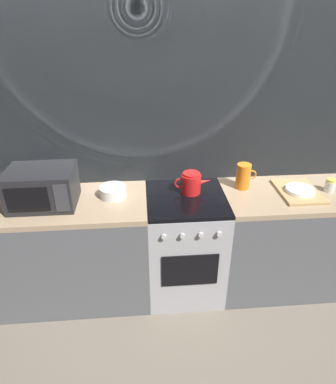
{
  "coord_description": "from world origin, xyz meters",
  "views": [
    {
      "loc": [
        -0.32,
        -2.15,
        2.15
      ],
      "look_at": [
        -0.14,
        0.0,
        0.95
      ],
      "focal_mm": 31.12,
      "sensor_mm": 36.0,
      "label": 1
    }
  ],
  "objects_px": {
    "mixing_bowl": "(113,191)",
    "stove_unit": "(185,245)",
    "kettle": "(191,183)",
    "pitcher": "(243,176)",
    "dish_pile": "(299,191)",
    "spice_jar": "(330,186)",
    "microwave": "(42,187)"
  },
  "relations": [
    {
      "from": "microwave",
      "to": "spice_jar",
      "type": "distance_m",
      "value": 2.15
    },
    {
      "from": "pitcher",
      "to": "stove_unit",
      "type": "bearing_deg",
      "value": -165.93
    },
    {
      "from": "kettle",
      "to": "pitcher",
      "type": "height_order",
      "value": "pitcher"
    },
    {
      "from": "dish_pile",
      "to": "spice_jar",
      "type": "height_order",
      "value": "spice_jar"
    },
    {
      "from": "mixing_bowl",
      "to": "dish_pile",
      "type": "height_order",
      "value": "mixing_bowl"
    },
    {
      "from": "kettle",
      "to": "dish_pile",
      "type": "distance_m",
      "value": 0.83
    },
    {
      "from": "kettle",
      "to": "mixing_bowl",
      "type": "xyz_separation_m",
      "value": [
        -0.59,
        -0.01,
        -0.04
      ]
    },
    {
      "from": "kettle",
      "to": "dish_pile",
      "type": "relative_size",
      "value": 0.71
    },
    {
      "from": "kettle",
      "to": "pitcher",
      "type": "xyz_separation_m",
      "value": [
        0.42,
        0.04,
        0.02
      ]
    },
    {
      "from": "kettle",
      "to": "dish_pile",
      "type": "xyz_separation_m",
      "value": [
        0.82,
        -0.08,
        -0.06
      ]
    },
    {
      "from": "kettle",
      "to": "pitcher",
      "type": "relative_size",
      "value": 1.42
    },
    {
      "from": "mixing_bowl",
      "to": "dish_pile",
      "type": "relative_size",
      "value": 0.5
    },
    {
      "from": "stove_unit",
      "to": "dish_pile",
      "type": "xyz_separation_m",
      "value": [
        0.87,
        -0.01,
        0.47
      ]
    },
    {
      "from": "dish_pile",
      "to": "pitcher",
      "type": "bearing_deg",
      "value": 163.4
    },
    {
      "from": "stove_unit",
      "to": "microwave",
      "type": "distance_m",
      "value": 1.19
    },
    {
      "from": "stove_unit",
      "to": "dish_pile",
      "type": "height_order",
      "value": "dish_pile"
    },
    {
      "from": "stove_unit",
      "to": "pitcher",
      "type": "bearing_deg",
      "value": 14.07
    },
    {
      "from": "microwave",
      "to": "mixing_bowl",
      "type": "xyz_separation_m",
      "value": [
        0.48,
        0.07,
        -0.1
      ]
    },
    {
      "from": "dish_pile",
      "to": "kettle",
      "type": "bearing_deg",
      "value": 174.5
    },
    {
      "from": "microwave",
      "to": "mixing_bowl",
      "type": "height_order",
      "value": "microwave"
    },
    {
      "from": "dish_pile",
      "to": "spice_jar",
      "type": "xyz_separation_m",
      "value": [
        0.25,
        0.0,
        0.03
      ]
    },
    {
      "from": "stove_unit",
      "to": "spice_jar",
      "type": "relative_size",
      "value": 8.57
    },
    {
      "from": "mixing_bowl",
      "to": "stove_unit",
      "type": "bearing_deg",
      "value": -6.4
    },
    {
      "from": "spice_jar",
      "to": "dish_pile",
      "type": "bearing_deg",
      "value": -178.85
    },
    {
      "from": "stove_unit",
      "to": "mixing_bowl",
      "type": "height_order",
      "value": "mixing_bowl"
    },
    {
      "from": "mixing_bowl",
      "to": "spice_jar",
      "type": "bearing_deg",
      "value": -2.17
    },
    {
      "from": "mixing_bowl",
      "to": "microwave",
      "type": "bearing_deg",
      "value": -171.84
    },
    {
      "from": "microwave",
      "to": "mixing_bowl",
      "type": "relative_size",
      "value": 2.3
    },
    {
      "from": "microwave",
      "to": "pitcher",
      "type": "bearing_deg",
      "value": 4.73
    },
    {
      "from": "pitcher",
      "to": "dish_pile",
      "type": "xyz_separation_m",
      "value": [
        0.41,
        -0.12,
        -0.08
      ]
    },
    {
      "from": "pitcher",
      "to": "spice_jar",
      "type": "bearing_deg",
      "value": -10.13
    },
    {
      "from": "stove_unit",
      "to": "pitcher",
      "type": "relative_size",
      "value": 4.5
    }
  ]
}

